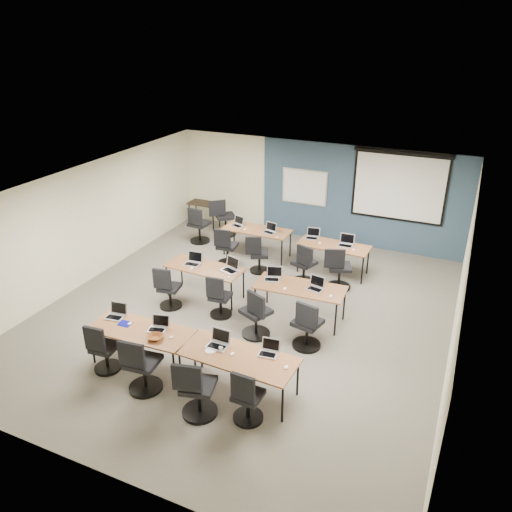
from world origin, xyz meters
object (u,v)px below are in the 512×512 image
at_px(projector_screen, 400,183).
at_px(laptop_6, 273,276).
at_px(task_chair_10, 304,267).
at_px(training_table_mid_left, 205,269).
at_px(task_chair_5, 219,300).
at_px(laptop_9, 270,230).
at_px(task_chair_7, 307,328).
at_px(laptop_4, 193,261).
at_px(laptop_8, 238,223).
at_px(laptop_3, 269,350).
at_px(task_chair_6, 256,317).
at_px(laptop_7, 316,286).
at_px(task_chair_3, 247,401).
at_px(training_table_front_right, 238,358).
at_px(laptop_11, 346,243).
at_px(training_table_back_left, 257,231).
at_px(task_chair_2, 196,393).
at_px(task_chair_0, 103,352).
at_px(task_chair_1, 141,369).
at_px(training_table_back_right, 334,247).
at_px(training_table_mid_right, 300,289).
at_px(task_chair_8, 226,250).
at_px(laptop_1, 158,326).
at_px(training_table_front_left, 141,332).
at_px(task_chair_9, 258,257).
at_px(whiteboard, 304,187).
at_px(laptop_2, 219,342).
at_px(task_chair_11, 338,272).
at_px(laptop_5, 231,267).
at_px(laptop_0, 116,314).
at_px(task_chair_4, 168,291).

height_order(projector_screen, laptop_6, projector_screen).
bearing_deg(task_chair_10, training_table_mid_left, -120.73).
height_order(task_chair_5, laptop_9, laptop_9).
bearing_deg(task_chair_7, laptop_4, 174.20).
bearing_deg(laptop_8, laptop_3, -40.57).
bearing_deg(task_chair_10, task_chair_6, -73.46).
xyz_separation_m(projector_screen, laptop_7, (-0.81, -4.09, -1.10)).
height_order(projector_screen, task_chair_3, projector_screen).
bearing_deg(training_table_front_right, training_table_mid_left, 131.38).
bearing_deg(training_table_mid_left, laptop_11, 46.80).
distance_m(training_table_back_left, task_chair_2, 5.95).
height_order(laptop_3, task_chair_6, task_chair_6).
height_order(task_chair_0, task_chair_1, task_chair_1).
distance_m(laptop_3, task_chair_6, 1.61).
relative_size(training_table_back_right, task_chair_6, 1.64).
bearing_deg(training_table_mid_right, projector_screen, 72.15).
height_order(training_table_front_right, task_chair_8, task_chair_8).
distance_m(training_table_back_right, laptop_6, 2.30).
xyz_separation_m(training_table_back_left, laptop_4, (-0.44, -2.42, 0.11)).
bearing_deg(laptop_4, laptop_8, 88.43).
distance_m(laptop_1, task_chair_2, 1.53).
xyz_separation_m(training_table_front_left, task_chair_8, (-0.53, 4.20, -0.27)).
bearing_deg(task_chair_9, whiteboard, 60.07).
bearing_deg(laptop_2, laptop_3, 10.26).
height_order(task_chair_1, laptop_9, task_chair_1).
bearing_deg(laptop_9, task_chair_11, -8.35).
xyz_separation_m(training_table_front_left, training_table_back_left, (-0.06, 5.02, -0.00)).
distance_m(laptop_3, task_chair_8, 4.84).
distance_m(task_chair_8, task_chair_9, 0.88).
relative_size(laptop_1, laptop_5, 0.86).
height_order(laptop_0, task_chair_8, task_chair_8).
bearing_deg(whiteboard, training_table_mid_left, -100.93).
bearing_deg(task_chair_1, laptop_11, 65.19).
bearing_deg(laptop_7, task_chair_10, 128.95).
distance_m(task_chair_2, task_chair_4, 3.36).
xyz_separation_m(whiteboard, training_table_front_left, (-0.60, -6.73, -0.76)).
bearing_deg(laptop_4, task_chair_11, 23.63).
relative_size(laptop_0, task_chair_8, 0.32).
relative_size(laptop_8, laptop_11, 0.89).
xyz_separation_m(laptop_5, laptop_9, (-0.06, 2.30, -0.01)).
xyz_separation_m(projector_screen, task_chair_3, (-0.85, -7.23, -1.50)).
xyz_separation_m(laptop_0, laptop_1, (0.92, -0.03, -0.00)).
xyz_separation_m(task_chair_0, task_chair_1, (0.91, -0.16, 0.04)).
relative_size(training_table_front_left, laptop_4, 5.31).
height_order(laptop_2, task_chair_8, task_chair_8).
relative_size(training_table_front_right, training_table_back_right, 1.12).
xyz_separation_m(laptop_2, laptop_6, (-0.08, 2.52, -0.00)).
distance_m(task_chair_1, task_chair_2, 1.11).
height_order(task_chair_0, laptop_2, laptop_2).
bearing_deg(laptop_8, task_chair_3, -44.50).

